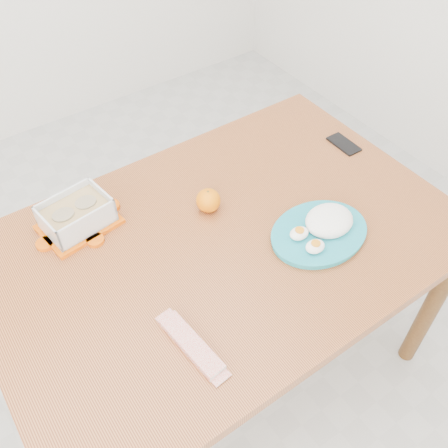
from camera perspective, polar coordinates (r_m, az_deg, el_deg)
ground at (r=2.14m, az=-5.71°, el=-12.74°), size 3.50×3.50×0.00m
dining_table at (r=1.52m, az=-0.00°, el=-3.69°), size 1.37×0.92×0.75m
food_container at (r=1.52m, az=-16.50°, el=0.98°), size 0.24×0.19×0.09m
orange_fruit at (r=1.52m, az=-1.81°, el=2.71°), size 0.07×0.07×0.07m
rice_plate at (r=1.48m, az=11.20°, el=-0.39°), size 0.31×0.31×0.08m
candy_bar at (r=1.25m, az=-3.72°, el=-13.59°), size 0.07×0.20×0.02m
smartphone at (r=1.83m, az=13.53°, el=8.87°), size 0.06×0.12×0.01m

